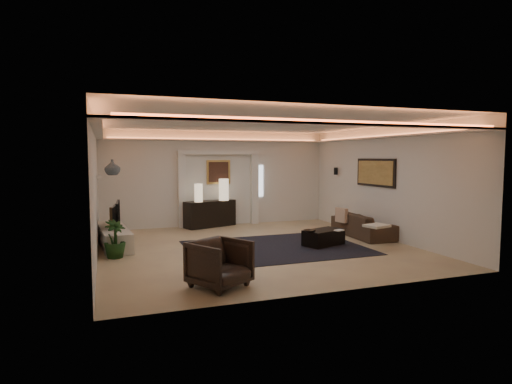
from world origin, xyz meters
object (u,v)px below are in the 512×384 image
object	(u,v)px
console	(210,214)
sofa	(362,225)
coffee_table	(323,237)
armchair	(220,264)

from	to	relation	value
console	sofa	distance (m)	4.51
coffee_table	sofa	bearing A→B (deg)	4.97
sofa	console	bearing A→B (deg)	53.98
sofa	coffee_table	world-z (taller)	sofa
console	armchair	xyz separation A→B (m)	(-1.26, -5.89, -0.02)
console	coffee_table	distance (m)	4.08
console	sofa	size ratio (longest dim) A/B	0.76
sofa	armchair	size ratio (longest dim) A/B	2.48
sofa	armchair	distance (m)	5.62
coffee_table	armchair	bearing A→B (deg)	-164.31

